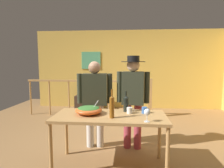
% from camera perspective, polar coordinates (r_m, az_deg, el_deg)
% --- Properties ---
extents(ground_plane, '(7.95, 7.95, 0.00)m').
position_cam_1_polar(ground_plane, '(3.83, 4.41, -16.88)').
color(ground_plane, olive).
extents(back_wall, '(6.11, 0.10, 2.55)m').
position_cam_1_polar(back_wall, '(6.37, 4.84, 4.32)').
color(back_wall, gold).
rests_on(back_wall, ground_plane).
extents(framed_picture, '(0.63, 0.03, 0.56)m').
position_cam_1_polar(framed_picture, '(6.43, -6.26, 7.02)').
color(framed_picture, '#4F9E73').
extents(stair_railing, '(3.50, 0.10, 1.07)m').
position_cam_1_polar(stair_railing, '(5.32, -1.68, -2.59)').
color(stair_railing, '#B2844C').
rests_on(stair_railing, ground_plane).
extents(tv_console, '(0.90, 0.40, 0.44)m').
position_cam_1_polar(tv_console, '(6.28, -6.72, -5.43)').
color(tv_console, '#38281E').
rests_on(tv_console, ground_plane).
extents(flat_screen_tv, '(0.56, 0.12, 0.41)m').
position_cam_1_polar(flat_screen_tv, '(6.17, -6.84, -1.24)').
color(flat_screen_tv, black).
rests_on(flat_screen_tv, tv_console).
extents(serving_table, '(1.58, 0.71, 0.77)m').
position_cam_1_polar(serving_table, '(2.77, -0.61, -10.71)').
color(serving_table, '#B2844C').
rests_on(serving_table, ground_plane).
extents(salad_bowl, '(0.39, 0.39, 0.20)m').
position_cam_1_polar(salad_bowl, '(2.80, -6.98, -7.63)').
color(salad_bowl, '#DB5B23').
rests_on(salad_bowl, serving_table).
extents(wine_glass, '(0.08, 0.08, 0.17)m').
position_cam_1_polar(wine_glass, '(2.46, 10.46, -8.41)').
color(wine_glass, silver).
rests_on(wine_glass, serving_table).
extents(wine_bottle_dark, '(0.08, 0.08, 0.31)m').
position_cam_1_polar(wine_bottle_dark, '(2.91, 4.19, -5.73)').
color(wine_bottle_dark, black).
rests_on(wine_bottle_dark, serving_table).
extents(wine_bottle_amber, '(0.06, 0.06, 0.39)m').
position_cam_1_polar(wine_bottle_amber, '(2.57, -0.04, -6.63)').
color(wine_bottle_amber, brown).
rests_on(wine_bottle_amber, serving_table).
extents(mug_white, '(0.12, 0.08, 0.09)m').
position_cam_1_polar(mug_white, '(2.83, 5.30, -7.84)').
color(mug_white, white).
rests_on(mug_white, serving_table).
extents(mug_blue, '(0.12, 0.08, 0.09)m').
position_cam_1_polar(mug_blue, '(2.87, 9.71, -7.70)').
color(mug_blue, '#3866B2').
rests_on(mug_blue, serving_table).
extents(person_standing_left, '(0.61, 0.26, 1.53)m').
position_cam_1_polar(person_standing_left, '(3.39, -5.16, -3.92)').
color(person_standing_left, beige).
rests_on(person_standing_left, ground_plane).
extents(person_standing_right, '(0.56, 0.41, 1.63)m').
position_cam_1_polar(person_standing_right, '(3.33, 6.25, -3.10)').
color(person_standing_right, '#9E3842').
rests_on(person_standing_right, ground_plane).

